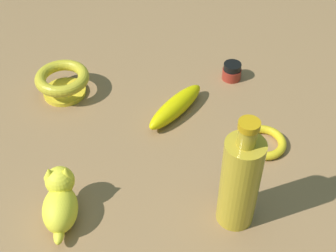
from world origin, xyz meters
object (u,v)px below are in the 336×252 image
at_px(bangle, 263,142).
at_px(bottle_tall, 240,181).
at_px(cat_figurine, 60,201).
at_px(banana, 176,106).
at_px(nail_polish_jar, 232,71).
at_px(bowl, 63,81).

bearing_deg(bangle, bottle_tall, 70.06).
bearing_deg(bottle_tall, cat_figurine, 3.14).
distance_m(cat_figurine, banana, 0.35).
bearing_deg(bangle, cat_figurine, 27.98).
bearing_deg(nail_polish_jar, bowl, 12.00).
distance_m(banana, nail_polish_jar, 0.19).
height_order(bangle, nail_polish_jar, nail_polish_jar).
relative_size(bottle_tall, nail_polish_jar, 5.11).
distance_m(cat_figurine, nail_polish_jar, 0.54).
height_order(cat_figurine, bangle, cat_figurine).
bearing_deg(bangle, banana, -24.85).
relative_size(cat_figurine, bottle_tall, 0.55).
distance_m(cat_figurine, bowl, 0.35).
xyz_separation_m(bangle, nail_polish_jar, (0.06, -0.23, 0.01)).
relative_size(cat_figurine, banana, 0.73).
distance_m(cat_figurine, bangle, 0.44).
height_order(bottle_tall, nail_polish_jar, bottle_tall).
relative_size(bangle, nail_polish_jar, 2.09).
xyz_separation_m(bottle_tall, nail_polish_jar, (-0.01, -0.41, -0.08)).
height_order(bowl, nail_polish_jar, bowl).
relative_size(bowl, nail_polish_jar, 2.70).
distance_m(bangle, bowl, 0.48).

